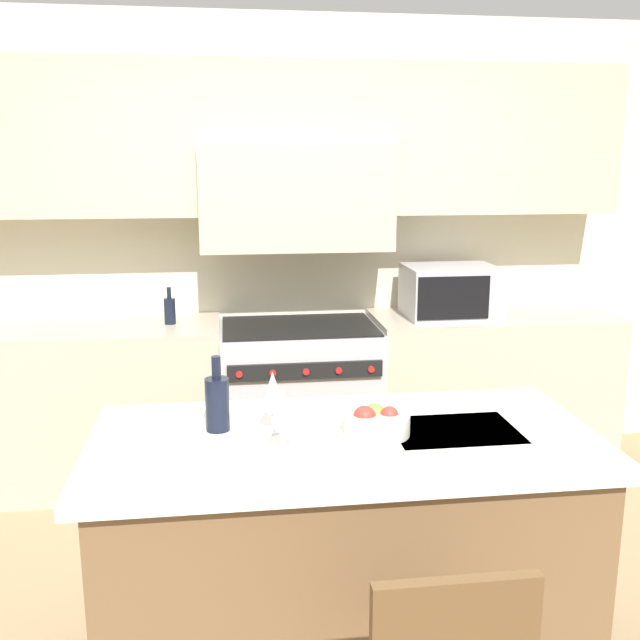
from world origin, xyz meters
TOP-DOWN VIEW (x-y plane):
  - back_cabinetry at (0.00, 1.94)m, footprint 10.00×0.46m
  - back_counter at (-0.00, 1.70)m, footprint 3.82×0.62m
  - range_stove at (0.00, 1.68)m, footprint 0.92×0.70m
  - microwave at (0.91, 1.70)m, footprint 0.54×0.42m
  - kitchen_island at (-0.02, -0.05)m, footprint 1.75×0.84m
  - wine_bottle at (-0.46, 0.06)m, footprint 0.08×0.08m
  - wine_glass_near at (-0.25, -0.18)m, footprint 0.08×0.08m
  - wine_glass_far at (-0.27, 0.02)m, footprint 0.08×0.08m
  - fruit_bowl at (0.09, -0.05)m, footprint 0.23×0.23m
  - oil_bottle_on_counter at (-0.74, 1.71)m, footprint 0.07×0.07m

SIDE VIEW (x-z plane):
  - range_stove at x=0.00m, z-range 0.00..0.92m
  - kitchen_island at x=-0.02m, z-range 0.00..0.93m
  - back_counter at x=0.00m, z-range 0.00..0.95m
  - fruit_bowl at x=0.09m, z-range 0.92..1.02m
  - oil_bottle_on_counter at x=-0.74m, z-range 0.92..1.13m
  - wine_bottle at x=-0.46m, z-range 0.89..1.16m
  - wine_glass_near at x=-0.25m, z-range 0.97..1.19m
  - wine_glass_far at x=-0.27m, z-range 0.97..1.19m
  - microwave at x=0.91m, z-range 0.95..1.25m
  - back_cabinetry at x=0.00m, z-range 0.26..2.96m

